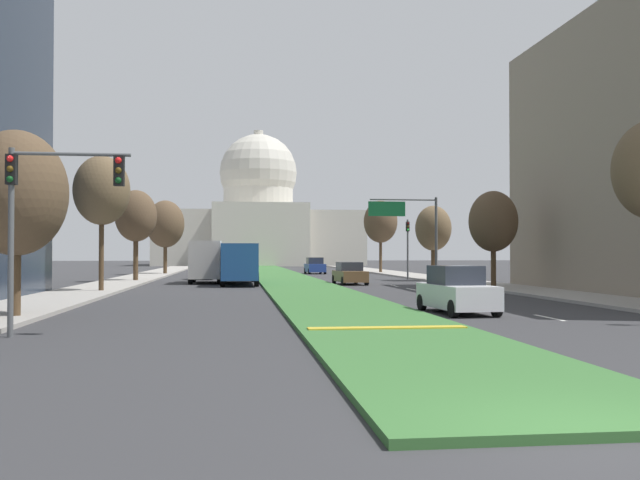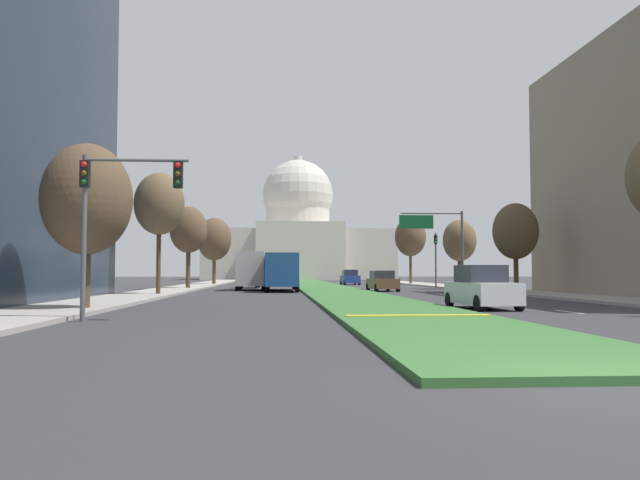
# 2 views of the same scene
# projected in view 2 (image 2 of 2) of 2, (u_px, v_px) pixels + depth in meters

# --- Properties ---
(ground_plane) EXTENTS (280.24, 280.24, 0.00)m
(ground_plane) POSITION_uv_depth(u_px,v_px,m) (316.00, 286.00, 72.06)
(ground_plane) COLOR #333335
(grass_median) EXTENTS (5.11, 114.64, 0.14)m
(grass_median) POSITION_uv_depth(u_px,v_px,m) (320.00, 286.00, 65.72)
(grass_median) COLOR #386B33
(grass_median) RESTS_ON ground_plane
(median_curb_nose) EXTENTS (4.60, 0.50, 0.04)m
(median_curb_nose) POSITION_uv_depth(u_px,v_px,m) (418.00, 316.00, 20.24)
(median_curb_nose) COLOR gold
(median_curb_nose) RESTS_ON grass_median
(lane_dashes_right) EXTENTS (0.16, 79.35, 0.01)m
(lane_dashes_right) POSITION_uv_depth(u_px,v_px,m) (400.00, 289.00, 58.48)
(lane_dashes_right) COLOR silver
(lane_dashes_right) RESTS_ON ground_plane
(sidewalk_left) EXTENTS (4.00, 114.64, 0.15)m
(sidewalk_left) POSITION_uv_depth(u_px,v_px,m) (183.00, 288.00, 58.50)
(sidewalk_left) COLOR #9E9991
(sidewalk_left) RESTS_ON ground_plane
(sidewalk_right) EXTENTS (4.00, 114.64, 0.15)m
(sidewalk_right) POSITION_uv_depth(u_px,v_px,m) (462.00, 287.00, 60.25)
(sidewalk_right) COLOR #9E9991
(sidewalk_right) RESTS_ON ground_plane
(capitol_building) EXTENTS (38.21, 28.49, 26.08)m
(capitol_building) POSITION_uv_depth(u_px,v_px,m) (298.00, 239.00, 135.22)
(capitol_building) COLOR beige
(capitol_building) RESTS_ON ground_plane
(traffic_light_near_left) EXTENTS (3.34, 0.35, 5.20)m
(traffic_light_near_left) POSITION_uv_depth(u_px,v_px,m) (112.00, 200.00, 20.08)
(traffic_light_near_left) COLOR #515456
(traffic_light_near_left) RESTS_ON ground_plane
(traffic_light_far_right) EXTENTS (0.28, 0.35, 5.20)m
(traffic_light_far_right) POSITION_uv_depth(u_px,v_px,m) (436.00, 253.00, 60.24)
(traffic_light_far_right) COLOR #515456
(traffic_light_far_right) RESTS_ON ground_plane
(overhead_guide_sign) EXTENTS (5.30, 0.20, 6.50)m
(overhead_guide_sign) POSITION_uv_depth(u_px,v_px,m) (439.00, 234.00, 52.25)
(overhead_guide_sign) COLOR #515456
(overhead_guide_sign) RESTS_ON ground_plane
(street_tree_left_near) EXTENTS (3.48, 3.48, 6.56)m
(street_tree_left_near) POSITION_uv_depth(u_px,v_px,m) (87.00, 200.00, 25.09)
(street_tree_left_near) COLOR #4C3823
(street_tree_left_near) RESTS_ON ground_plane
(street_tree_left_mid) EXTENTS (3.22, 3.22, 7.94)m
(street_tree_left_mid) POSITION_uv_depth(u_px,v_px,m) (159.00, 204.00, 41.44)
(street_tree_left_mid) COLOR #4C3823
(street_tree_left_mid) RESTS_ON ground_plane
(street_tree_right_mid) EXTENTS (3.04, 3.04, 6.19)m
(street_tree_right_mid) POSITION_uv_depth(u_px,v_px,m) (515.00, 232.00, 43.40)
(street_tree_right_mid) COLOR #4C3823
(street_tree_right_mid) RESTS_ON ground_plane
(street_tree_left_far) EXTENTS (3.30, 3.30, 7.33)m
(street_tree_left_far) POSITION_uv_depth(u_px,v_px,m) (189.00, 230.00, 56.74)
(street_tree_left_far) COLOR #4C3823
(street_tree_left_far) RESTS_ON ground_plane
(street_tree_right_far) EXTENTS (2.98, 2.98, 6.22)m
(street_tree_right_far) POSITION_uv_depth(u_px,v_px,m) (460.00, 241.00, 57.50)
(street_tree_right_far) COLOR #4C3823
(street_tree_right_far) RESTS_ON ground_plane
(street_tree_left_distant) EXTENTS (4.00, 4.00, 7.88)m
(street_tree_left_distant) POSITION_uv_depth(u_px,v_px,m) (214.00, 239.00, 75.00)
(street_tree_left_distant) COLOR #4C3823
(street_tree_left_distant) RESTS_ON ground_plane
(street_tree_right_distant) EXTENTS (3.81, 3.81, 8.22)m
(street_tree_right_distant) POSITION_uv_depth(u_px,v_px,m) (410.00, 237.00, 78.64)
(street_tree_right_distant) COLOR #4C3823
(street_tree_right_distant) RESTS_ON ground_plane
(sedan_lead_stopped) EXTENTS (2.14, 4.38, 1.82)m
(sedan_lead_stopped) POSITION_uv_depth(u_px,v_px,m) (482.00, 289.00, 26.70)
(sedan_lead_stopped) COLOR silver
(sedan_lead_stopped) RESTS_ON ground_plane
(sedan_midblock) EXTENTS (2.12, 4.33, 1.64)m
(sedan_midblock) POSITION_uv_depth(u_px,v_px,m) (382.00, 282.00, 51.15)
(sedan_midblock) COLOR brown
(sedan_midblock) RESTS_ON ground_plane
(sedan_distant) EXTENTS (2.08, 4.21, 1.81)m
(sedan_distant) POSITION_uv_depth(u_px,v_px,m) (249.00, 279.00, 61.70)
(sedan_distant) COLOR #4C5156
(sedan_distant) RESTS_ON ground_plane
(sedan_far_horizon) EXTENTS (2.09, 4.18, 1.81)m
(sedan_far_horizon) POSITION_uv_depth(u_px,v_px,m) (350.00, 278.00, 77.43)
(sedan_far_horizon) COLOR navy
(sedan_far_horizon) RESTS_ON ground_plane
(sedan_very_far) EXTENTS (2.22, 4.74, 1.63)m
(sedan_very_far) POSITION_uv_depth(u_px,v_px,m) (260.00, 277.00, 93.61)
(sedan_very_far) COLOR #BCBCC1
(sedan_very_far) RESTS_ON ground_plane
(box_truck_delivery) EXTENTS (2.40, 6.40, 3.20)m
(box_truck_delivery) POSITION_uv_depth(u_px,v_px,m) (251.00, 270.00, 53.97)
(box_truck_delivery) COLOR #BCBCC1
(box_truck_delivery) RESTS_ON ground_plane
(city_bus) EXTENTS (2.62, 11.00, 2.95)m
(city_bus) POSITION_uv_depth(u_px,v_px,m) (281.00, 269.00, 52.08)
(city_bus) COLOR #1E4C8C
(city_bus) RESTS_ON ground_plane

